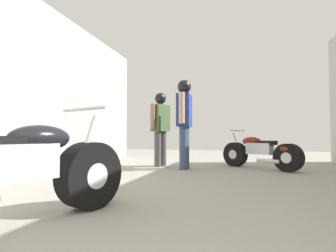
{
  "coord_description": "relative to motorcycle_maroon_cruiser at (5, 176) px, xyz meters",
  "views": [
    {
      "loc": [
        0.57,
        0.2,
        0.67
      ],
      "look_at": [
        -0.32,
        3.48,
        0.8
      ],
      "focal_mm": 27.75,
      "sensor_mm": 36.0,
      "label": 1
    }
  ],
  "objects": [
    {
      "name": "ground_plane",
      "position": [
        1.01,
        2.1,
        -0.39
      ],
      "size": [
        18.04,
        18.04,
        0.0
      ],
      "primitive_type": "plane",
      "color": "#9E998E"
    },
    {
      "name": "garage_partition_left",
      "position": [
        -1.93,
        2.1,
        1.2
      ],
      "size": [
        0.08,
        8.27,
        3.17
      ],
      "primitive_type": "cube",
      "color": "#B7B5AD",
      "rests_on": "ground_plane"
    },
    {
      "name": "mechanic_with_helmet",
      "position": [
        -0.1,
        4.09,
        0.6
      ],
      "size": [
        0.37,
        0.64,
        1.65
      ],
      "color": "#4C4C4C",
      "rests_on": "ground_plane"
    },
    {
      "name": "motorcycle_maroon_cruiser",
      "position": [
        0.0,
        0.0,
        0.0
      ],
      "size": [
        0.91,
        1.97,
        0.94
      ],
      "color": "black",
      "rests_on": "ground_plane"
    },
    {
      "name": "motorcycle_black_naked",
      "position": [
        2.03,
        4.21,
        -0.05
      ],
      "size": [
        1.53,
        1.16,
        0.81
      ],
      "color": "black",
      "rests_on": "ground_plane"
    },
    {
      "name": "mechanic_in_blue",
      "position": [
        0.52,
        3.74,
        0.71
      ],
      "size": [
        0.28,
        0.72,
        1.83
      ],
      "color": "#384766",
      "rests_on": "ground_plane"
    }
  ]
}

